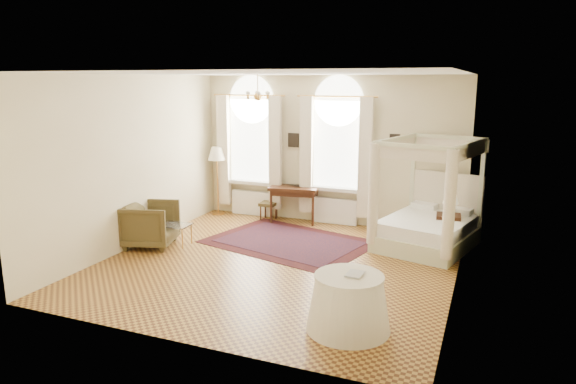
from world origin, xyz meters
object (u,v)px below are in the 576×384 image
at_px(nightstand, 448,231).
at_px(armchair, 151,224).
at_px(canopy_bed, 427,224).
at_px(writing_desk, 294,192).
at_px(floor_lamp, 217,157).
at_px(stool, 268,205).
at_px(side_table, 348,303).
at_px(coffee_table, 175,226).

xyz_separation_m(nightstand, armchair, (-5.40, -2.12, 0.11)).
relative_size(canopy_bed, armchair, 2.37).
distance_m(writing_desk, floor_lamp, 2.09).
bearing_deg(writing_desk, floor_lamp, -179.51).
bearing_deg(stool, side_table, -55.04).
distance_m(floor_lamp, side_table, 6.51).
height_order(writing_desk, armchair, armchair).
bearing_deg(side_table, canopy_bed, 82.49).
height_order(armchair, side_table, armchair).
bearing_deg(coffee_table, canopy_bed, 20.06).
height_order(nightstand, side_table, side_table).
distance_m(canopy_bed, stool, 3.75).
bearing_deg(writing_desk, nightstand, -9.06).
bearing_deg(coffee_table, nightstand, 20.81).
bearing_deg(nightstand, writing_desk, 170.94).
xyz_separation_m(nightstand, stool, (-4.06, 0.50, 0.02)).
distance_m(nightstand, writing_desk, 3.49).
bearing_deg(stool, armchair, -117.14).
relative_size(nightstand, side_table, 0.59).
distance_m(stool, armchair, 2.95).
bearing_deg(nightstand, coffee_table, -159.19).
xyz_separation_m(writing_desk, coffee_table, (-1.57, -2.45, -0.33)).
height_order(stool, floor_lamp, floor_lamp).
height_order(canopy_bed, nightstand, canopy_bed).
relative_size(stool, armchair, 0.43).
height_order(canopy_bed, floor_lamp, canopy_bed).
xyz_separation_m(writing_desk, side_table, (2.54, -4.58, -0.34)).
bearing_deg(coffee_table, armchair, -151.34).
xyz_separation_m(coffee_table, side_table, (4.12, -2.14, -0.01)).
relative_size(nightstand, armchair, 0.68).
xyz_separation_m(writing_desk, floor_lamp, (-1.97, -0.02, 0.69)).
distance_m(writing_desk, armchair, 3.33).
relative_size(canopy_bed, coffee_table, 3.56).
bearing_deg(side_table, nightstand, 77.69).
relative_size(canopy_bed, nightstand, 3.51).
bearing_deg(canopy_bed, armchair, -159.21).
bearing_deg(writing_desk, side_table, -60.95).
xyz_separation_m(canopy_bed, armchair, (-5.02, -1.91, -0.04)).
distance_m(nightstand, armchair, 5.80).
relative_size(nightstand, writing_desk, 0.55).
relative_size(writing_desk, armchair, 1.22).
xyz_separation_m(canopy_bed, nightstand, (0.38, 0.21, -0.16)).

